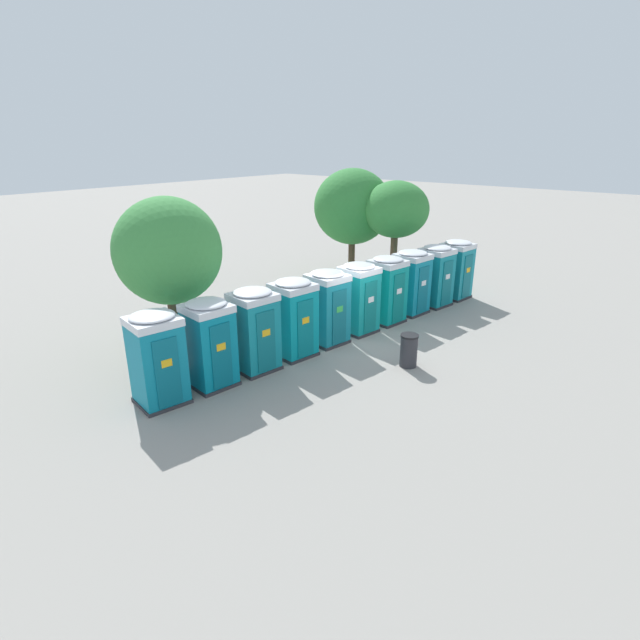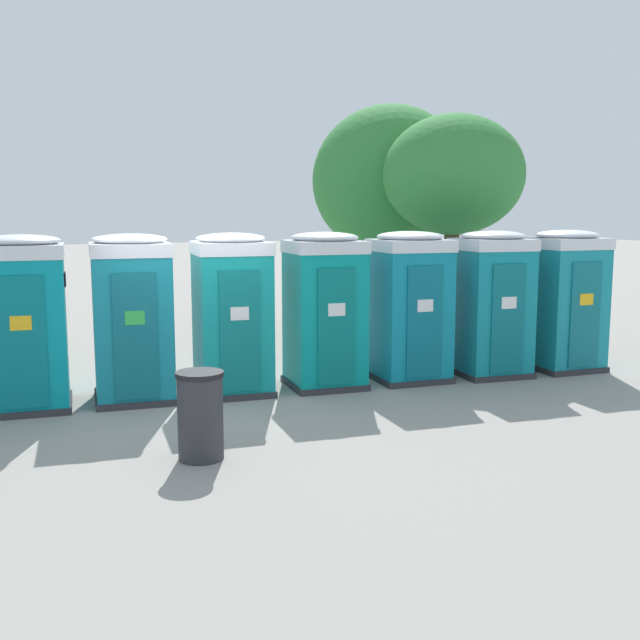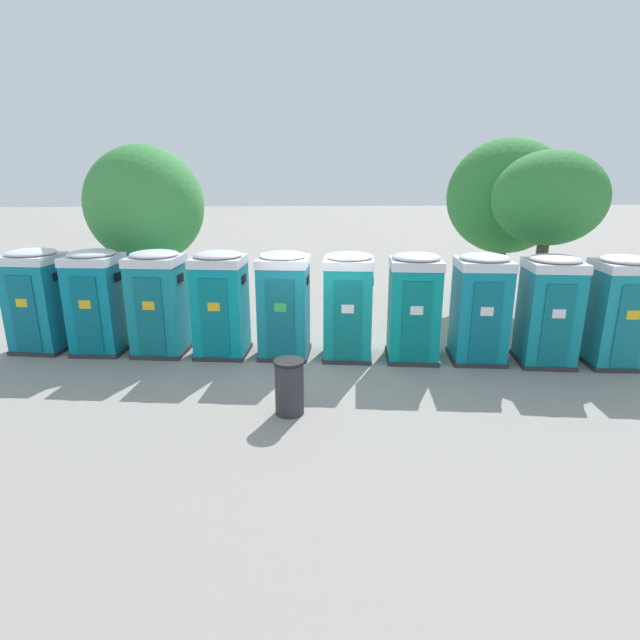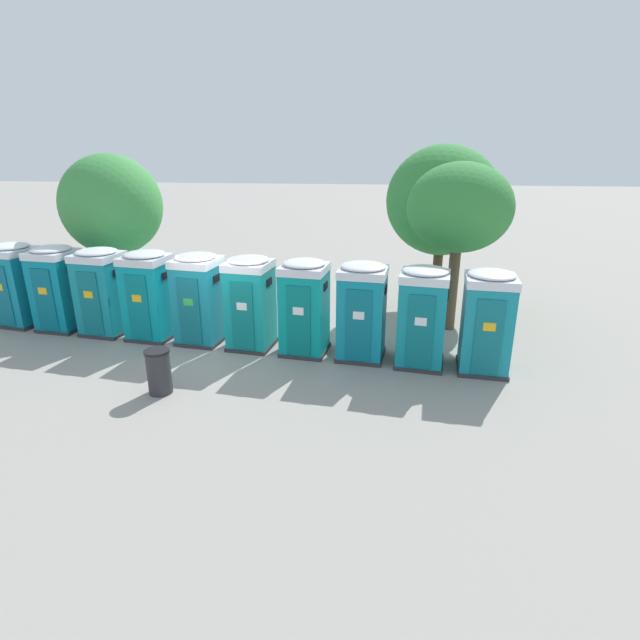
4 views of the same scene
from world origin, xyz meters
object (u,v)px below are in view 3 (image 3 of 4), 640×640
at_px(portapotty_2, 159,302).
at_px(street_tree_2, 145,206).
at_px(portapotty_1, 98,301).
at_px(portapotty_7, 480,308).
at_px(portapotty_0, 38,300).
at_px(portapotty_5, 348,305).
at_px(portapotty_9, 618,311).
at_px(portapotty_6, 414,307).
at_px(street_tree_0, 549,199).
at_px(portapotty_8, 549,310).
at_px(street_tree_1, 506,197).
at_px(trash_can, 289,387).
at_px(portapotty_4, 284,304).
at_px(portapotty_3, 221,303).

distance_m(portapotty_2, street_tree_2, 3.57).
xyz_separation_m(portapotty_1, portapotty_2, (1.51, -0.19, -0.00)).
bearing_deg(portapotty_2, portapotty_7, -7.05).
xyz_separation_m(portapotty_0, portapotty_1, (1.51, -0.23, 0.00)).
height_order(portapotty_5, portapotty_9, same).
relative_size(portapotty_6, portapotty_7, 1.00).
height_order(portapotty_6, street_tree_0, street_tree_0).
bearing_deg(portapotty_7, portapotty_8, -10.47).
distance_m(portapotty_9, street_tree_1, 5.68).
height_order(portapotty_8, portapotty_9, same).
bearing_deg(street_tree_0, portapotty_9, -81.57).
bearing_deg(portapotty_5, trash_can, -115.57).
xyz_separation_m(portapotty_5, portapotty_9, (6.05, -0.85, -0.00)).
height_order(portapotty_4, portapotty_5, same).
relative_size(portapotty_2, portapotty_8, 1.00).
relative_size(street_tree_1, trash_can, 5.15).
xyz_separation_m(portapotty_1, portapotty_4, (4.55, -0.54, 0.00)).
relative_size(portapotty_2, portapotty_5, 1.00).
bearing_deg(portapotty_3, street_tree_1, 25.07).
bearing_deg(trash_can, portapotty_8, 20.84).
bearing_deg(street_tree_0, street_tree_2, 173.62).
distance_m(portapotty_0, portapotty_1, 1.53).
height_order(portapotty_6, portapotty_7, same).
distance_m(portapotty_4, street_tree_1, 8.37).
xyz_separation_m(portapotty_1, street_tree_1, (11.47, 3.56, 2.29)).
bearing_deg(portapotty_2, street_tree_2, 107.41).
relative_size(portapotty_0, portapotty_8, 1.00).
relative_size(portapotty_3, portapotty_6, 1.00).
xyz_separation_m(portapotty_6, street_tree_2, (-6.92, 3.52, 2.11)).
xyz_separation_m(portapotty_2, street_tree_2, (-0.86, 2.75, 2.11)).
relative_size(portapotty_6, trash_can, 2.45).
xyz_separation_m(portapotty_7, street_tree_2, (-8.44, 3.69, 2.11)).
distance_m(portapotty_8, street_tree_0, 3.75).
height_order(portapotty_0, portapotty_4, same).
bearing_deg(street_tree_1, portapotty_2, -159.32).
relative_size(portapotty_1, portapotty_2, 1.00).
bearing_deg(portapotty_4, street_tree_2, 141.52).
bearing_deg(portapotty_7, trash_can, -150.20).
height_order(portapotty_1, portapotty_3, same).
bearing_deg(trash_can, portapotty_4, 92.14).
height_order(portapotty_3, portapotty_4, same).
xyz_separation_m(portapotty_2, street_tree_1, (9.95, 3.76, 2.29)).
xyz_separation_m(portapotty_0, trash_can, (6.17, -3.90, -0.76)).
bearing_deg(street_tree_1, portapotty_6, -130.72).
bearing_deg(portapotty_8, portapotty_5, 171.70).
bearing_deg(street_tree_2, portapotty_7, -23.59).
distance_m(portapotty_8, trash_can, 6.39).
bearing_deg(portapotty_4, street_tree_0, 14.65).
bearing_deg(trash_can, portapotty_2, 132.22).
bearing_deg(street_tree_2, portapotty_8, -21.73).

